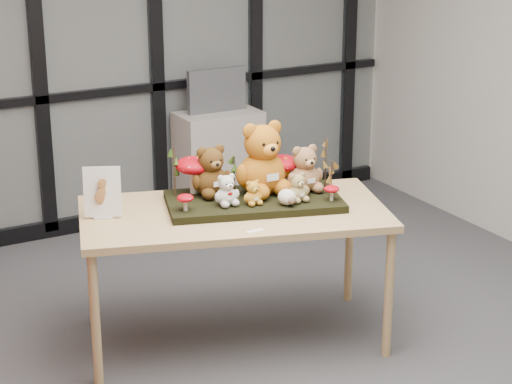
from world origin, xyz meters
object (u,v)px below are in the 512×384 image
bear_tan_back (304,166)px  bear_small_yellow (253,191)px  bear_pooh_yellow (262,154)px  monitor (217,90)px  bear_beige_small (298,186)px  plush_cream_hedgehog (287,196)px  bear_brown_medium (211,168)px  mushroom_back_right (282,170)px  sign_holder (102,195)px  bear_white_bow (226,188)px  mushroom_back_left (194,173)px  display_table (234,221)px  mushroom_front_left (185,202)px  cabinet (219,165)px  diorama_tray (254,201)px  mushroom_front_right (332,192)px

bear_tan_back → bear_small_yellow: bear_tan_back is taller
bear_pooh_yellow → monitor: bear_pooh_yellow is taller
bear_beige_small → plush_cream_hedgehog: bearing=-144.5°
bear_brown_medium → mushroom_back_right: bearing=4.4°
bear_brown_medium → monitor: (0.89, 1.71, 0.02)m
sign_holder → bear_tan_back: bearing=12.0°
bear_small_yellow → bear_white_bow: bear_white_bow is taller
plush_cream_hedgehog → sign_holder: 1.01m
bear_beige_small → monitor: size_ratio=0.38×
mushroom_back_left → display_table: bearing=-66.4°
bear_beige_small → mushroom_front_left: (-0.62, 0.16, -0.04)m
bear_pooh_yellow → plush_cream_hedgehog: size_ratio=4.68×
mushroom_front_left → cabinet: (1.13, 1.86, -0.46)m
mushroom_back_right → mushroom_back_left: bearing=160.2°
bear_white_bow → bear_pooh_yellow: bearing=35.0°
display_table → diorama_tray: bearing=26.6°
bear_beige_small → mushroom_back_left: (-0.45, 0.41, 0.03)m
bear_white_bow → cabinet: bearing=82.1°
bear_brown_medium → mushroom_back_left: 0.11m
bear_white_bow → bear_brown_medium: bearing=106.5°
bear_brown_medium → cabinet: (0.89, 1.69, -0.57)m
bear_small_yellow → mushroom_front_left: (-0.37, 0.09, -0.03)m
bear_pooh_yellow → bear_small_yellow: size_ratio=3.01×
bear_white_bow → mushroom_front_right: 0.59m
bear_brown_medium → bear_small_yellow: (0.13, -0.26, -0.08)m
bear_white_bow → bear_beige_small: (0.38, -0.13, -0.01)m
display_table → bear_beige_small: (0.33, -0.14, 0.20)m
diorama_tray → bear_tan_back: size_ratio=3.25×
mushroom_back_right → mushroom_front_left: bearing=-173.5°
bear_brown_medium → plush_cream_hedgehog: size_ratio=3.25×
bear_small_yellow → mushroom_front_right: size_ratio=1.59×
bear_small_yellow → mushroom_front_left: bear_small_yellow is taller
bear_small_yellow → mushroom_back_right: size_ratio=0.70×
sign_holder → plush_cream_hedgehog: bearing=0.5°
bear_pooh_yellow → bear_small_yellow: 0.26m
display_table → mushroom_back_right: size_ratio=8.58×
bear_brown_medium → sign_holder: bearing=-166.7°
mushroom_back_left → cabinet: mushroom_back_left is taller
bear_beige_small → mushroom_front_right: bear_beige_small is taller
mushroom_front_left → bear_tan_back: bearing=-2.0°
bear_tan_back → mushroom_front_left: bearing=-164.4°
bear_pooh_yellow → plush_cream_hedgehog: bear_pooh_yellow is taller
monitor → cabinet: bearing=-90.0°
bear_pooh_yellow → mushroom_front_left: bear_pooh_yellow is taller
plush_cream_hedgehog → sign_holder: bearing=173.9°
bear_white_bow → monitor: size_ratio=0.41×
display_table → mushroom_back_left: mushroom_back_left is taller
bear_brown_medium → monitor: monitor is taller
display_table → bear_beige_small: bear_beige_small is taller
bear_small_yellow → bear_white_bow: (-0.13, 0.06, 0.02)m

